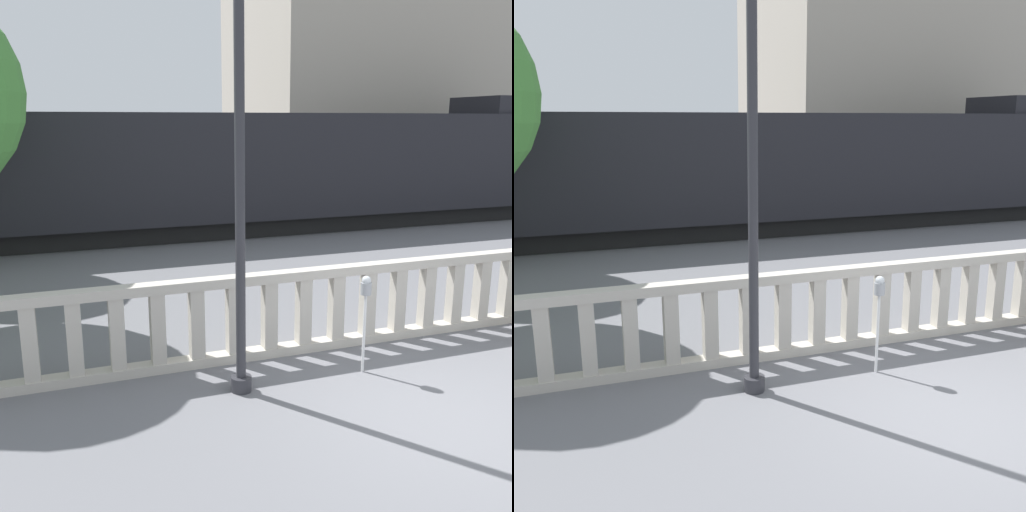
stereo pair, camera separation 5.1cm
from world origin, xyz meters
The scene contains 6 objects.
ground_plane centered at (0.00, 0.00, 0.00)m, with size 160.00×160.00×0.00m, color slate.
balustrade centered at (0.00, 2.50, 0.65)m, with size 13.43×0.24×1.30m.
lamppost centered at (-2.15, 1.56, 3.56)m, with size 0.29×0.29×6.77m.
parking_meter centered at (-0.34, 1.53, 1.11)m, with size 0.15×0.15×1.41m.
train_near centered at (1.94, 12.06, 1.94)m, with size 22.50×2.90×4.29m.
building_block centered at (11.21, 20.43, 6.30)m, with size 13.35×9.23×12.61m.
Camera 2 is at (-4.24, -5.04, 3.48)m, focal length 40.00 mm.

